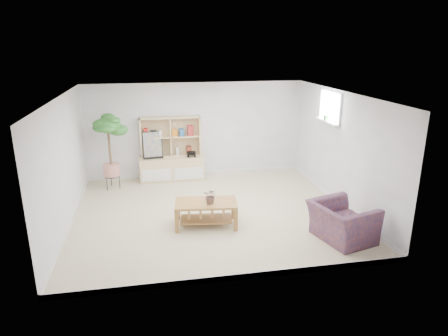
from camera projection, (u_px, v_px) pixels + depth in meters
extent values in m
cube|color=#CBBD86|center=(212.00, 212.00, 8.20)|extent=(5.50, 5.00, 0.01)
cube|color=white|center=(210.00, 95.00, 7.48)|extent=(5.50, 5.00, 0.01)
cube|color=silver|center=(196.00, 130.00, 10.18)|extent=(5.50, 0.01, 2.40)
cube|color=silver|center=(239.00, 205.00, 5.49)|extent=(5.50, 0.01, 2.40)
cube|color=silver|center=(64.00, 164.00, 7.35)|extent=(0.01, 5.00, 2.40)
cube|color=silver|center=(341.00, 150.00, 8.32)|extent=(0.01, 5.00, 2.40)
cube|color=white|center=(327.00, 122.00, 8.73)|extent=(0.14, 1.00, 0.04)
imported|color=#255E30|center=(211.00, 196.00, 7.38)|extent=(0.35, 0.33, 0.30)
imported|color=navy|center=(342.00, 220.00, 6.96)|extent=(1.13, 1.22, 0.76)
imported|color=#1C6422|center=(326.00, 115.00, 8.74)|extent=(0.14, 0.12, 0.24)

